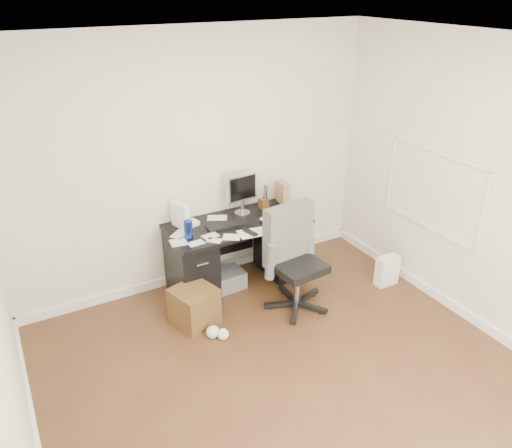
{
  "coord_description": "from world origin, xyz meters",
  "views": [
    {
      "loc": [
        -1.83,
        -2.6,
        3.07
      ],
      "look_at": [
        0.27,
        1.2,
        0.93
      ],
      "focal_mm": 35.0,
      "sensor_mm": 36.0,
      "label": 1
    }
  ],
  "objects": [
    {
      "name": "room_shell",
      "position": [
        0.03,
        0.03,
        1.66
      ],
      "size": [
        4.02,
        4.02,
        2.71
      ],
      "color": "silver",
      "rests_on": "ground"
    },
    {
      "name": "shopping_bag",
      "position": [
        1.72,
        0.82,
        0.17
      ],
      "size": [
        0.25,
        0.18,
        0.34
      ],
      "primitive_type": "cube",
      "rotation": [
        0.0,
        0.0,
        -0.0
      ],
      "color": "white",
      "rests_on": "ground"
    },
    {
      "name": "white_binder",
      "position": [
        -0.27,
        1.82,
        0.89
      ],
      "size": [
        0.18,
        0.26,
        0.28
      ],
      "primitive_type": "cube",
      "rotation": [
        0.0,
        0.0,
        0.3
      ],
      "color": "white",
      "rests_on": "desk"
    },
    {
      "name": "desk",
      "position": [
        0.3,
        1.65,
        0.4
      ],
      "size": [
        1.5,
        0.7,
        0.75
      ],
      "color": "black",
      "rests_on": "ground"
    },
    {
      "name": "paper_remote",
      "position": [
        0.31,
        1.35,
        0.76
      ],
      "size": [
        0.31,
        0.26,
        0.02
      ],
      "primitive_type": null,
      "rotation": [
        0.0,
        0.0,
        -0.15
      ],
      "color": "white",
      "rests_on": "desk"
    },
    {
      "name": "loose_papers",
      "position": [
        0.1,
        1.6,
        0.75
      ],
      "size": [
        1.1,
        0.6,
        0.0
      ],
      "primitive_type": null,
      "color": "white",
      "rests_on": "desk"
    },
    {
      "name": "lcd_monitor",
      "position": [
        0.44,
        1.81,
        0.98
      ],
      "size": [
        0.39,
        0.26,
        0.46
      ],
      "primitive_type": null,
      "rotation": [
        0.0,
        0.0,
        0.13
      ],
      "color": "#BCBCC1",
      "rests_on": "desk"
    },
    {
      "name": "pc_tower",
      "position": [
        1.06,
        1.75,
        0.2
      ],
      "size": [
        0.23,
        0.42,
        0.4
      ],
      "primitive_type": "cube",
      "rotation": [
        0.0,
        0.0,
        0.14
      ],
      "color": "beige",
      "rests_on": "ground"
    },
    {
      "name": "wicker_basket",
      "position": [
        -0.41,
        1.21,
        0.19
      ],
      "size": [
        0.48,
        0.48,
        0.38
      ],
      "primitive_type": "cube",
      "rotation": [
        0.0,
        0.0,
        0.3
      ],
      "color": "#482F15",
      "rests_on": "ground"
    },
    {
      "name": "yellow_book",
      "position": [
        0.99,
        1.61,
        0.77
      ],
      "size": [
        0.21,
        0.26,
        0.04
      ],
      "primitive_type": "cube",
      "rotation": [
        0.0,
        0.0,
        0.07
      ],
      "color": "yellow",
      "rests_on": "desk"
    },
    {
      "name": "pen_cup",
      "position": [
        0.72,
        1.83,
        0.89
      ],
      "size": [
        0.13,
        0.13,
        0.27
      ],
      "primitive_type": null,
      "rotation": [
        0.0,
        0.0,
        0.13
      ],
      "color": "#583619",
      "rests_on": "desk"
    },
    {
      "name": "desk_printer",
      "position": [
        0.15,
        1.61,
        0.1
      ],
      "size": [
        0.35,
        0.3,
        0.2
      ],
      "primitive_type": "cube",
      "rotation": [
        0.0,
        0.0,
        0.06
      ],
      "color": "slate",
      "rests_on": "ground"
    },
    {
      "name": "ground",
      "position": [
        0.0,
        0.0,
        0.0
      ],
      "size": [
        4.0,
        4.0,
        0.0
      ],
      "primitive_type": "plane",
      "color": "#4D2818",
      "rests_on": "ground"
    },
    {
      "name": "office_chair",
      "position": [
        0.61,
        0.94,
        0.54
      ],
      "size": [
        0.67,
        0.67,
        1.08
      ],
      "primitive_type": null,
      "rotation": [
        0.0,
        0.0,
        0.1
      ],
      "color": "#4C4F4C",
      "rests_on": "ground"
    },
    {
      "name": "travel_mug",
      "position": [
        -0.29,
        1.55,
        0.85
      ],
      "size": [
        0.1,
        0.1,
        0.19
      ],
      "primitive_type": "cylinder",
      "rotation": [
        0.0,
        0.0,
        -0.21
      ],
      "color": "navy",
      "rests_on": "desk"
    },
    {
      "name": "magazine_file",
      "position": [
        0.98,
        1.86,
        0.87
      ],
      "size": [
        0.13,
        0.22,
        0.25
      ],
      "primitive_type": "cube",
      "rotation": [
        0.0,
        0.0,
        -0.11
      ],
      "color": "#A87851",
      "rests_on": "desk"
    },
    {
      "name": "computer_mouse",
      "position": [
        0.52,
        1.52,
        0.78
      ],
      "size": [
        0.07,
        0.07,
        0.06
      ],
      "primitive_type": "sphere",
      "rotation": [
        0.0,
        0.0,
        -0.21
      ],
      "color": "#BCBCC1",
      "rests_on": "desk"
    },
    {
      "name": "keyboard",
      "position": [
        0.13,
        1.62,
        0.76
      ],
      "size": [
        0.38,
        0.13,
        0.02
      ],
      "primitive_type": "cube",
      "rotation": [
        0.0,
        0.0,
        -0.0
      ],
      "color": "black",
      "rests_on": "desk"
    }
  ]
}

